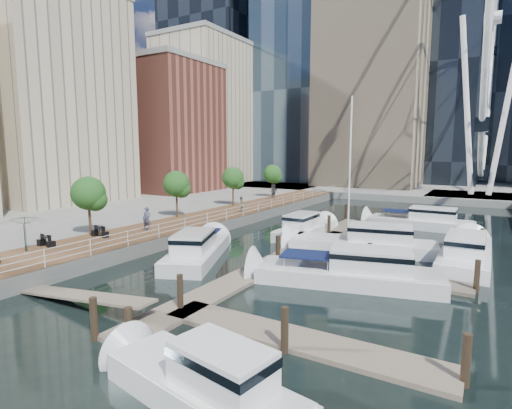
{
  "coord_description": "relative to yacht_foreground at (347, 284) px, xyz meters",
  "views": [
    {
      "loc": [
        15.28,
        -15.76,
        7.59
      ],
      "look_at": [
        -1.84,
        13.26,
        3.0
      ],
      "focal_mm": 28.0,
      "sensor_mm": 36.0,
      "label": 1
    }
  ],
  "objects": [
    {
      "name": "ground",
      "position": [
        -8.61,
        -5.84,
        0.0
      ],
      "size": [
        520.0,
        520.0,
        0.0
      ],
      "primitive_type": "plane",
      "color": "black",
      "rests_on": "ground"
    },
    {
      "name": "boardwalk",
      "position": [
        -17.61,
        9.16,
        0.5
      ],
      "size": [
        6.0,
        60.0,
        1.0
      ],
      "primitive_type": "cube",
      "color": "brown",
      "rests_on": "ground"
    },
    {
      "name": "seawall",
      "position": [
        -14.61,
        9.16,
        0.5
      ],
      "size": [
        0.25,
        60.0,
        1.0
      ],
      "primitive_type": "cube",
      "color": "#595954",
      "rests_on": "ground"
    },
    {
      "name": "land_inland",
      "position": [
        -44.61,
        9.16,
        0.5
      ],
      "size": [
        48.0,
        90.0,
        1.0
      ],
      "primitive_type": "cube",
      "color": "gray",
      "rests_on": "ground"
    },
    {
      "name": "land_far",
      "position": [
        -8.61,
        96.16,
        0.5
      ],
      "size": [
        200.0,
        114.0,
        1.0
      ],
      "primitive_type": "cube",
      "color": "gray",
      "rests_on": "ground"
    },
    {
      "name": "pier",
      "position": [
        5.39,
        46.16,
        0.5
      ],
      "size": [
        14.0,
        12.0,
        1.0
      ],
      "primitive_type": "cube",
      "color": "gray",
      "rests_on": "ground"
    },
    {
      "name": "railing",
      "position": [
        -14.71,
        9.16,
        1.52
      ],
      "size": [
        0.1,
        60.0,
        1.05
      ],
      "primitive_type": null,
      "color": "white",
      "rests_on": "boardwalk"
    },
    {
      "name": "floating_docks",
      "position": [
        -0.65,
        4.14,
        0.49
      ],
      "size": [
        16.0,
        34.0,
        2.6
      ],
      "color": "#6D6051",
      "rests_on": "ground"
    },
    {
      "name": "midrise_condos",
      "position": [
        -42.18,
        20.98,
        13.42
      ],
      "size": [
        19.0,
        67.0,
        28.0
      ],
      "color": "#BCAD8E",
      "rests_on": "ground"
    },
    {
      "name": "ferris_wheel",
      "position": [
        5.39,
        46.16,
        25.92
      ],
      "size": [
        5.8,
        45.6,
        47.8
      ],
      "color": "white",
      "rests_on": "ground"
    },
    {
      "name": "street_trees",
      "position": [
        -20.01,
        8.16,
        4.29
      ],
      "size": [
        2.6,
        42.6,
        4.6
      ],
      "color": "#3F2B1C",
      "rests_on": "ground"
    },
    {
      "name": "cafe_tables",
      "position": [
        -19.01,
        -7.84,
        1.37
      ],
      "size": [
        2.5,
        13.7,
        0.74
      ],
      "color": "black",
      "rests_on": "ground"
    },
    {
      "name": "yacht_foreground",
      "position": [
        0.0,
        0.0,
        0.0
      ],
      "size": [
        11.69,
        5.64,
        2.15
      ],
      "primitive_type": null,
      "rotation": [
        0.0,
        0.0,
        1.81
      ],
      "color": "silver",
      "rests_on": "ground"
    },
    {
      "name": "pedestrian_near",
      "position": [
        -17.5,
        1.69,
        1.99
      ],
      "size": [
        0.82,
        0.66,
        1.97
      ],
      "primitive_type": "imported",
      "rotation": [
        0.0,
        0.0,
        0.3
      ],
      "color": "#434459",
      "rests_on": "boardwalk"
    },
    {
      "name": "pedestrian_mid",
      "position": [
        -16.29,
        14.09,
        1.85
      ],
      "size": [
        0.89,
        1.0,
        1.7
      ],
      "primitive_type": "imported",
      "rotation": [
        0.0,
        0.0,
        -1.92
      ],
      "color": "#846E5B",
      "rests_on": "boardwalk"
    },
    {
      "name": "pedestrian_far",
      "position": [
        -18.61,
        26.14,
        1.98
      ],
      "size": [
        1.21,
        0.66,
        1.96
      ],
      "primitive_type": "imported",
      "rotation": [
        0.0,
        0.0,
        2.98
      ],
      "color": "#383E47",
      "rests_on": "boardwalk"
    },
    {
      "name": "moored_yachts",
      "position": [
        -1.62,
        7.38,
        0.0
      ],
      "size": [
        21.06,
        35.99,
        11.5
      ],
      "color": "white",
      "rests_on": "ground"
    }
  ]
}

